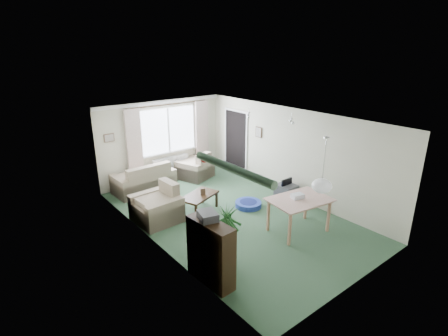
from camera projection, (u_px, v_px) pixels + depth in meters
ground at (232, 216)px, 8.40m from camera, size 6.50×6.50×0.00m
window at (168, 130)px, 10.40m from camera, size 1.80×0.03×1.30m
curtain_rod at (168, 104)px, 10.09m from camera, size 2.60×0.03×0.03m
curtain_left at (134, 145)px, 9.73m from camera, size 0.45×0.08×2.00m
curtain_right at (202, 133)px, 11.08m from camera, size 0.45×0.08×2.00m
radiator at (171, 165)px, 10.74m from camera, size 1.20×0.10×0.55m
doorway at (236, 143)px, 10.85m from camera, size 0.03×0.95×2.00m
pendant_lamp at (322, 186)px, 6.33m from camera, size 0.36×0.36×0.36m
tinsel_garland at (232, 169)px, 4.81m from camera, size 1.60×1.60×0.12m
bauble_cluster_a at (249, 113)px, 9.09m from camera, size 0.20×0.20×0.20m
bauble_cluster_b at (292, 119)px, 8.38m from camera, size 0.20×0.20×0.20m
wall_picture_back at (109, 138)px, 9.33m from camera, size 0.28×0.03×0.22m
wall_picture_right at (259, 132)px, 9.93m from camera, size 0.03×0.24×0.30m
sofa at (144, 177)px, 9.75m from camera, size 1.68×0.93×0.82m
armchair_corner at (195, 165)px, 10.73m from camera, size 1.17×1.14×0.83m
armchair_left at (156, 203)px, 8.06m from camera, size 0.98×1.03×0.89m
coffee_table at (199, 203)px, 8.59m from camera, size 1.10×0.83×0.44m
photo_frame at (203, 192)px, 8.50m from camera, size 0.12×0.05×0.16m
bookshelf at (211, 252)px, 5.91m from camera, size 0.37×0.96×1.15m
hifi_box at (208, 216)px, 5.78m from camera, size 0.36×0.41×0.14m
houseplant at (228, 235)px, 6.38m from camera, size 0.67×0.67×1.20m
dining_table at (298, 216)px, 7.62m from camera, size 1.30×0.96×0.75m
gift_box at (297, 197)px, 7.51m from camera, size 0.29×0.24×0.12m
tv_cube at (286, 193)px, 9.18m from camera, size 0.45×0.50×0.45m
pet_bed at (248, 204)px, 8.88m from camera, size 0.81×0.81×0.13m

